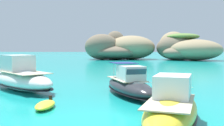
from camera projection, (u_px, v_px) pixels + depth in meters
ground_plane at (96, 125)px, 13.27m from camera, size 400.00×400.00×0.00m
islet_large at (119, 49)px, 85.36m from camera, size 27.63×24.83×9.16m
islet_small at (183, 49)px, 80.65m from camera, size 20.93×19.23×8.78m
motorboat_yellow at (172, 108)px, 13.43m from camera, size 4.83×8.74×2.47m
motorboat_white at (20, 78)px, 24.48m from camera, size 9.83×9.95×3.17m
motorboat_charcoal at (129, 85)px, 21.45m from camera, size 5.03×8.57×2.58m
dinghy_tender at (45, 105)px, 16.94m from camera, size 1.16×2.81×0.58m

